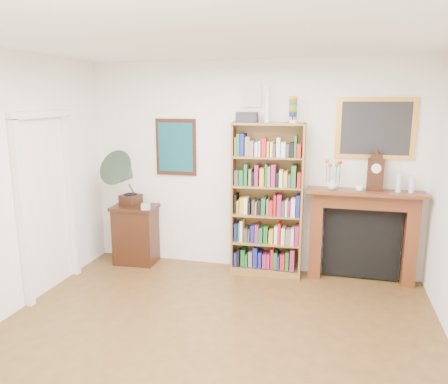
{
  "coord_description": "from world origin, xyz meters",
  "views": [
    {
      "loc": [
        1.07,
        -3.19,
        2.31
      ],
      "look_at": [
        -0.14,
        1.6,
        1.25
      ],
      "focal_mm": 35.0,
      "sensor_mm": 36.0,
      "label": 1
    }
  ],
  "objects_px": {
    "fireplace": "(363,227)",
    "bottle_left": "(399,182)",
    "bookshelf": "(267,192)",
    "mantel_clock": "(375,173)",
    "side_cabinet": "(136,234)",
    "bottle_right": "(412,185)",
    "gramophone": "(125,175)",
    "cd_stack": "(146,206)",
    "flower_vase": "(332,184)",
    "teacup": "(359,188)"
  },
  "relations": [
    {
      "from": "flower_vase",
      "to": "side_cabinet",
      "type": "bearing_deg",
      "value": -178.7
    },
    {
      "from": "bookshelf",
      "to": "cd_stack",
      "type": "xyz_separation_m",
      "value": [
        -1.62,
        -0.2,
        -0.25
      ]
    },
    {
      "from": "side_cabinet",
      "to": "teacup",
      "type": "height_order",
      "value": "teacup"
    },
    {
      "from": "fireplace",
      "to": "flower_vase",
      "type": "relative_size",
      "value": 9.84
    },
    {
      "from": "mantel_clock",
      "to": "bottle_left",
      "type": "xyz_separation_m",
      "value": [
        0.27,
        -0.01,
        -0.1
      ]
    },
    {
      "from": "fireplace",
      "to": "bottle_left",
      "type": "bearing_deg",
      "value": -5.84
    },
    {
      "from": "teacup",
      "to": "gramophone",
      "type": "bearing_deg",
      "value": -177.74
    },
    {
      "from": "fireplace",
      "to": "cd_stack",
      "type": "bearing_deg",
      "value": -174.59
    },
    {
      "from": "mantel_clock",
      "to": "bookshelf",
      "type": "bearing_deg",
      "value": -172.67
    },
    {
      "from": "side_cabinet",
      "to": "gramophone",
      "type": "bearing_deg",
      "value": -131.1
    },
    {
      "from": "cd_stack",
      "to": "bottle_left",
      "type": "xyz_separation_m",
      "value": [
        3.22,
        0.24,
        0.44
      ]
    },
    {
      "from": "bookshelf",
      "to": "cd_stack",
      "type": "relative_size",
      "value": 19.3
    },
    {
      "from": "cd_stack",
      "to": "teacup",
      "type": "relative_size",
      "value": 1.24
    },
    {
      "from": "bottle_left",
      "to": "mantel_clock",
      "type": "bearing_deg",
      "value": 177.56
    },
    {
      "from": "cd_stack",
      "to": "mantel_clock",
      "type": "distance_m",
      "value": 3.01
    },
    {
      "from": "side_cabinet",
      "to": "bottle_right",
      "type": "height_order",
      "value": "bottle_right"
    },
    {
      "from": "fireplace",
      "to": "bottle_left",
      "type": "distance_m",
      "value": 0.72
    },
    {
      "from": "cd_stack",
      "to": "mantel_clock",
      "type": "height_order",
      "value": "mantel_clock"
    },
    {
      "from": "cd_stack",
      "to": "teacup",
      "type": "distance_m",
      "value": 2.79
    },
    {
      "from": "teacup",
      "to": "side_cabinet",
      "type": "bearing_deg",
      "value": -179.53
    },
    {
      "from": "bookshelf",
      "to": "gramophone",
      "type": "distance_m",
      "value": 1.94
    },
    {
      "from": "mantel_clock",
      "to": "bottle_right",
      "type": "relative_size",
      "value": 2.27
    },
    {
      "from": "teacup",
      "to": "cd_stack",
      "type": "bearing_deg",
      "value": -176.58
    },
    {
      "from": "side_cabinet",
      "to": "flower_vase",
      "type": "distance_m",
      "value": 2.81
    },
    {
      "from": "bookshelf",
      "to": "mantel_clock",
      "type": "bearing_deg",
      "value": -1.58
    },
    {
      "from": "cd_stack",
      "to": "flower_vase",
      "type": "bearing_deg",
      "value": 4.71
    },
    {
      "from": "side_cabinet",
      "to": "bottle_left",
      "type": "xyz_separation_m",
      "value": [
        3.45,
        0.1,
        0.9
      ]
    },
    {
      "from": "bookshelf",
      "to": "bottle_right",
      "type": "xyz_separation_m",
      "value": [
        1.75,
        0.03,
        0.17
      ]
    },
    {
      "from": "bookshelf",
      "to": "mantel_clock",
      "type": "xyz_separation_m",
      "value": [
        1.32,
        0.06,
        0.29
      ]
    },
    {
      "from": "fireplace",
      "to": "flower_vase",
      "type": "height_order",
      "value": "flower_vase"
    },
    {
      "from": "fireplace",
      "to": "flower_vase",
      "type": "xyz_separation_m",
      "value": [
        -0.4,
        -0.08,
        0.56
      ]
    },
    {
      "from": "bookshelf",
      "to": "mantel_clock",
      "type": "relative_size",
      "value": 5.1
    },
    {
      "from": "gramophone",
      "to": "mantel_clock",
      "type": "bearing_deg",
      "value": 14.97
    },
    {
      "from": "side_cabinet",
      "to": "bottle_left",
      "type": "bearing_deg",
      "value": -1.74
    },
    {
      "from": "bookshelf",
      "to": "cd_stack",
      "type": "bearing_deg",
      "value": -177.1
    },
    {
      "from": "side_cabinet",
      "to": "bottle_left",
      "type": "height_order",
      "value": "bottle_left"
    },
    {
      "from": "mantel_clock",
      "to": "bottle_left",
      "type": "distance_m",
      "value": 0.29
    },
    {
      "from": "bottle_left",
      "to": "flower_vase",
      "type": "bearing_deg",
      "value": -177.04
    },
    {
      "from": "mantel_clock",
      "to": "bottle_right",
      "type": "distance_m",
      "value": 0.44
    },
    {
      "from": "fireplace",
      "to": "gramophone",
      "type": "height_order",
      "value": "gramophone"
    },
    {
      "from": "fireplace",
      "to": "mantel_clock",
      "type": "height_order",
      "value": "mantel_clock"
    },
    {
      "from": "flower_vase",
      "to": "bottle_right",
      "type": "height_order",
      "value": "bottle_right"
    },
    {
      "from": "bookshelf",
      "to": "bottle_left",
      "type": "bearing_deg",
      "value": -2.41
    },
    {
      "from": "flower_vase",
      "to": "teacup",
      "type": "height_order",
      "value": "flower_vase"
    },
    {
      "from": "bookshelf",
      "to": "teacup",
      "type": "relative_size",
      "value": 23.95
    },
    {
      "from": "bookshelf",
      "to": "flower_vase",
      "type": "relative_size",
      "value": 16.11
    },
    {
      "from": "teacup",
      "to": "bottle_right",
      "type": "distance_m",
      "value": 0.61
    },
    {
      "from": "cd_stack",
      "to": "side_cabinet",
      "type": "bearing_deg",
      "value": 148.93
    },
    {
      "from": "side_cabinet",
      "to": "bottle_left",
      "type": "relative_size",
      "value": 3.47
    },
    {
      "from": "bookshelf",
      "to": "teacup",
      "type": "height_order",
      "value": "bookshelf"
    }
  ]
}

